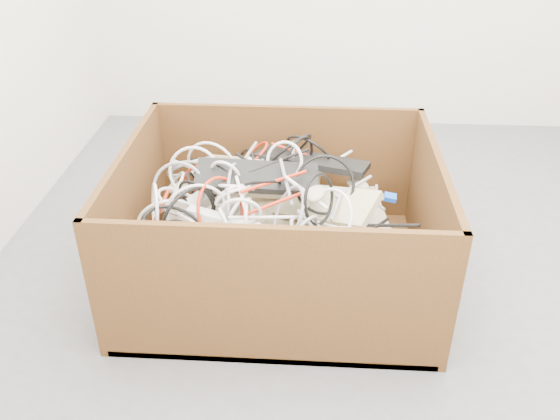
# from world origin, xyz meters

# --- Properties ---
(ground) EXTENTS (3.00, 3.00, 0.00)m
(ground) POSITION_xyz_m (0.00, 0.00, 0.00)
(ground) COLOR #545457
(ground) RESTS_ON ground
(cardboard_box) EXTENTS (1.16, 0.96, 0.55)m
(cardboard_box) POSITION_xyz_m (-0.31, -0.12, 0.14)
(cardboard_box) COLOR #381F0E
(cardboard_box) RESTS_ON ground
(keyboard_pile) EXTENTS (1.06, 0.84, 0.40)m
(keyboard_pile) POSITION_xyz_m (-0.29, -0.11, 0.28)
(keyboard_pile) COLOR #BEB386
(keyboard_pile) RESTS_ON cardboard_box
(mice_scatter) EXTENTS (0.82, 0.61, 0.22)m
(mice_scatter) POSITION_xyz_m (-0.30, -0.14, 0.35)
(mice_scatter) COLOR #B9B295
(mice_scatter) RESTS_ON keyboard_pile
(power_strip_left) EXTENTS (0.27, 0.27, 0.13)m
(power_strip_left) POSITION_xyz_m (-0.52, -0.03, 0.36)
(power_strip_left) COLOR white
(power_strip_left) RESTS_ON keyboard_pile
(power_strip_right) EXTENTS (0.27, 0.09, 0.09)m
(power_strip_right) POSITION_xyz_m (-0.48, -0.27, 0.35)
(power_strip_right) COLOR white
(power_strip_right) RESTS_ON keyboard_pile
(vga_plug) EXTENTS (0.05, 0.05, 0.03)m
(vga_plug) POSITION_xyz_m (0.12, -0.07, 0.36)
(vga_plug) COLOR blue
(vga_plug) RESTS_ON keyboard_pile
(cable_tangle) EXTENTS (1.04, 0.86, 0.39)m
(cable_tangle) POSITION_xyz_m (-0.46, -0.13, 0.39)
(cable_tangle) COLOR silver
(cable_tangle) RESTS_ON keyboard_pile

